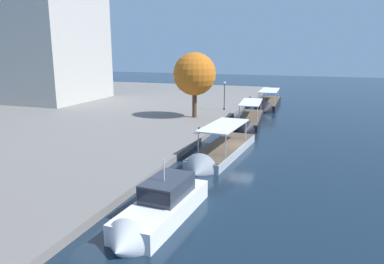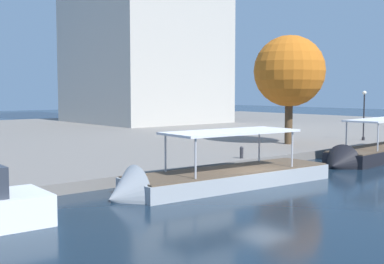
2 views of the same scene
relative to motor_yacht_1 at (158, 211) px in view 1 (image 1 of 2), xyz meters
The scene contains 9 objects.
ground_plane 16.11m from the motor_yacht_1, ahead, with size 220.00×220.00×0.00m, color #142333.
motor_yacht_1 is the anchor object (origin of this frame).
tour_boat_2 14.14m from the motor_yacht_1, ahead, with size 13.34×4.13×4.23m.
tour_boat_3 30.32m from the motor_yacht_1, ahead, with size 13.60×3.96×4.06m.
tour_boat_4 46.51m from the motor_yacht_1, ahead, with size 14.91×3.81×4.13m.
mooring_bollard_0 20.86m from the motor_yacht_1, 11.56° to the left, with size 0.25×0.25×0.81m.
mooring_bollard_2 50.41m from the motor_yacht_1, ahead, with size 0.25×0.25×0.71m.
lamp_post 38.15m from the motor_yacht_1, ahead, with size 0.36×0.36×4.46m.
tree_0 31.60m from the motor_yacht_1, 14.92° to the left, with size 5.93×5.93×9.06m.
Camera 1 is at (-34.32, -6.88, 10.13)m, focal length 34.22 mm.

